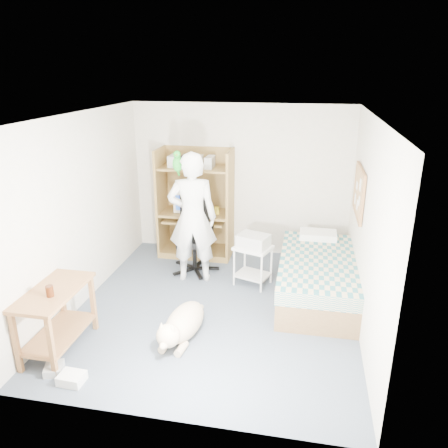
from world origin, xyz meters
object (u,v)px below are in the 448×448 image
dog (182,324)px  bed (317,277)px  computer_hutch (196,208)px  printer_cart (253,259)px  office_chair (195,245)px  person (192,218)px  side_desk (56,311)px

dog → bed: bearing=48.8°
computer_hutch → printer_cart: 1.50m
office_chair → dog: (0.32, -1.85, -0.22)m
computer_hutch → person: (0.19, -0.94, 0.15)m
computer_hutch → bed: computer_hutch is taller
side_desk → office_chair: size_ratio=0.86×
person → printer_cart: person is taller
dog → printer_cart: (0.63, 1.52, 0.21)m
computer_hutch → dog: size_ratio=1.54×
bed → computer_hutch: bearing=150.7°
office_chair → printer_cart: size_ratio=1.94×
person → office_chair: bearing=-89.1°
side_desk → person: person is taller
printer_cart → bed: bearing=8.7°
person → printer_cart: (0.90, -0.02, -0.57)m
computer_hutch → office_chair: bearing=-78.6°
person → printer_cart: bearing=168.7°
computer_hutch → office_chair: computer_hutch is taller
bed → dog: bed is taller
side_desk → office_chair: office_chair is taller
dog → printer_cart: 1.66m
bed → office_chair: office_chair is taller
office_chair → printer_cart: (0.96, -0.33, -0.02)m
office_chair → dog: 1.89m
printer_cart → person: bearing=-162.0°
computer_hutch → bed: size_ratio=0.89×
computer_hutch → side_desk: 3.08m
bed → dog: 2.06m
bed → printer_cart: size_ratio=3.37×
dog → computer_hutch: bearing=108.1°
person → printer_cart: 1.06m
bed → person: person is taller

